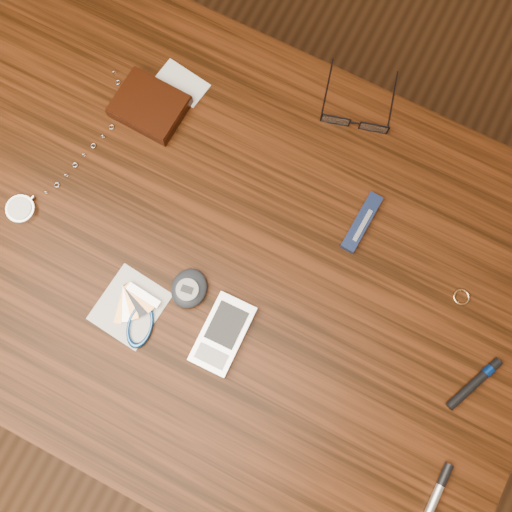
# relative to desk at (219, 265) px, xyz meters

# --- Properties ---
(ground) EXTENTS (3.80, 3.80, 0.00)m
(ground) POSITION_rel_desk_xyz_m (0.00, 0.00, -0.65)
(ground) COLOR #472814
(ground) RESTS_ON ground
(desk) EXTENTS (1.00, 0.70, 0.75)m
(desk) POSITION_rel_desk_xyz_m (0.00, 0.00, 0.00)
(desk) COLOR #381809
(desk) RESTS_ON ground
(wallet_and_card) EXTENTS (0.12, 0.13, 0.02)m
(wallet_and_card) POSITION_rel_desk_xyz_m (-0.19, 0.16, 0.11)
(wallet_and_card) COLOR black
(wallet_and_card) RESTS_ON desk
(eyeglasses) EXTENTS (0.13, 0.13, 0.02)m
(eyeglasses) POSITION_rel_desk_xyz_m (0.10, 0.28, 0.11)
(eyeglasses) COLOR black
(eyeglasses) RESTS_ON desk
(gold_ring) EXTENTS (0.03, 0.03, 0.00)m
(gold_ring) POSITION_rel_desk_xyz_m (0.35, 0.10, 0.10)
(gold_ring) COLOR tan
(gold_ring) RESTS_ON desk
(pocket_watch) EXTENTS (0.08, 0.28, 0.01)m
(pocket_watch) POSITION_rel_desk_xyz_m (-0.28, -0.07, 0.11)
(pocket_watch) COLOR silver
(pocket_watch) RESTS_ON desk
(pda_phone) EXTENTS (0.06, 0.11, 0.02)m
(pda_phone) POSITION_rel_desk_xyz_m (0.07, -0.10, 0.11)
(pda_phone) COLOR silver
(pda_phone) RESTS_ON desk
(pedometer) EXTENTS (0.06, 0.07, 0.02)m
(pedometer) POSITION_rel_desk_xyz_m (-0.01, -0.07, 0.11)
(pedometer) COLOR black
(pedometer) RESTS_ON desk
(notepad_keys) EXTENTS (0.11, 0.10, 0.01)m
(notepad_keys) POSITION_rel_desk_xyz_m (-0.06, -0.13, 0.11)
(notepad_keys) COLOR silver
(notepad_keys) RESTS_ON desk
(pocket_knife) EXTENTS (0.03, 0.10, 0.01)m
(pocket_knife) POSITION_rel_desk_xyz_m (0.17, 0.14, 0.11)
(pocket_knife) COLOR #101D38
(pocket_knife) RESTS_ON desk
(silver_pen) EXTENTS (0.01, 0.14, 0.01)m
(silver_pen) POSITION_rel_desk_xyz_m (0.42, -0.17, 0.11)
(silver_pen) COLOR silver
(silver_pen) RESTS_ON desk
(black_blue_pen) EXTENTS (0.05, 0.09, 0.01)m
(black_blue_pen) POSITION_rel_desk_xyz_m (0.41, 0.00, 0.11)
(black_blue_pen) COLOR black
(black_blue_pen) RESTS_ON desk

